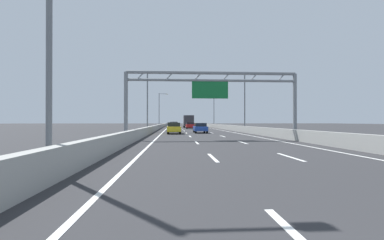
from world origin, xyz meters
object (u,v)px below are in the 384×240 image
streetlamp_right_mid (243,98)px  red_car (190,125)px  streetlamp_left_far (160,108)px  box_truck (188,121)px  streetlamp_left_near (56,9)px  sign_gantry (212,87)px  streetlamp_left_mid (149,97)px  green_car (189,123)px  silver_car (173,127)px  orange_car (174,124)px  streetlamp_right_far (213,108)px  black_car (174,125)px  yellow_car (174,128)px  blue_car (200,128)px

streetlamp_right_mid → red_car: size_ratio=2.17×
streetlamp_left_far → box_truck: 9.91m
streetlamp_left_near → streetlamp_left_far: size_ratio=1.00×
sign_gantry → streetlamp_left_mid: streetlamp_left_mid is taller
streetlamp_left_far → green_car: bearing=78.9°
box_truck → silver_car: bearing=-97.9°
sign_gantry → orange_car: 60.41m
streetlamp_left_mid → green_car: size_ratio=2.21×
streetlamp_left_near → streetlamp_right_far: same height
box_truck → black_car: bearing=-104.6°
green_car → streetlamp_left_mid: bearing=-97.0°
sign_gantry → streetlamp_right_mid: (7.49, 17.98, 0.55)m
streetlamp_left_near → orange_car: 76.92m
sign_gantry → yellow_car: bearing=107.2°
sign_gantry → box_truck: sign_gantry is taller
streetlamp_right_mid → box_truck: size_ratio=1.17×
yellow_car → box_truck: (3.75, 35.99, 0.99)m
streetlamp_left_near → streetlamp_left_mid: 34.48m
streetlamp_left_near → streetlamp_right_mid: 37.57m
streetlamp_left_near → blue_car: size_ratio=2.08×
box_truck → red_car: bearing=-90.5°
red_car → box_truck: size_ratio=0.54×
sign_gantry → yellow_car: (-3.52, 11.37, -4.09)m
streetlamp_left_mid → silver_car: 5.94m
blue_car → green_car: blue_car is taller
red_car → green_car: size_ratio=1.02×
streetlamp_left_near → orange_car: streetlamp_left_near is taller
sign_gantry → streetlamp_right_mid: streetlamp_right_mid is taller
silver_car → red_car: bearing=77.9°
sign_gantry → streetlamp_left_near: (-7.44, -16.49, 0.55)m
sign_gantry → red_car: 36.97m
box_truck → blue_car: bearing=-90.0°
streetlamp_left_mid → black_car: size_ratio=2.07×
streetlamp_left_near → green_car: bearing=84.9°
streetlamp_left_mid → silver_car: size_ratio=2.06×
yellow_car → orange_car: bearing=89.9°
streetlamp_right_far → black_car: 23.05m
red_car → black_car: black_car is taller
streetlamp_left_near → blue_car: bearing=75.8°
streetlamp_left_far → red_car: (7.57, -15.73, -4.65)m
red_car → black_car: size_ratio=0.95×
streetlamp_right_mid → orange_car: 43.82m
streetlamp_left_far → yellow_car: 41.54m
blue_car → box_truck: box_truck is taller
streetlamp_right_mid → streetlamp_left_far: (-14.93, 34.48, 0.00)m
streetlamp_right_mid → orange_car: (-10.89, 42.19, -4.62)m
streetlamp_right_far → red_car: (-7.36, -15.73, -4.65)m
streetlamp_left_mid → black_car: (3.87, 14.78, -4.60)m
orange_car → streetlamp_left_mid: bearing=-95.5°
streetlamp_right_mid → black_car: streetlamp_right_mid is taller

